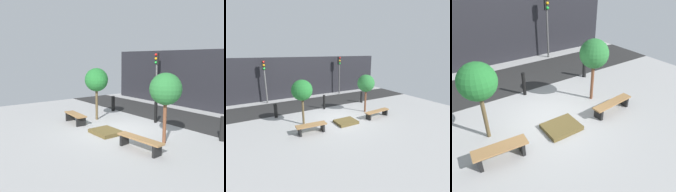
{
  "view_description": "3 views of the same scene",
  "coord_description": "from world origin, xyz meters",
  "views": [
    {
      "loc": [
        8.3,
        -6.67,
        3.19
      ],
      "look_at": [
        -0.53,
        0.02,
        1.48
      ],
      "focal_mm": 40.0,
      "sensor_mm": 36.0,
      "label": 1
    },
    {
      "loc": [
        -5.28,
        -8.99,
        4.21
      ],
      "look_at": [
        -0.13,
        0.03,
        1.53
      ],
      "focal_mm": 28.0,
      "sensor_mm": 36.0,
      "label": 2
    },
    {
      "loc": [
        -3.42,
        -5.91,
        4.92
      ],
      "look_at": [
        0.16,
        -0.64,
        1.27
      ],
      "focal_mm": 35.0,
      "sensor_mm": 36.0,
      "label": 3
    }
  ],
  "objects": [
    {
      "name": "bollard_far_left",
      "position": [
        -3.47,
        2.33,
        0.45
      ],
      "size": [
        0.21,
        0.21,
        0.9
      ],
      "primitive_type": "cylinder",
      "color": "black",
      "rests_on": "ground"
    },
    {
      "name": "bollard_left",
      "position": [
        0.0,
        2.33,
        0.54
      ],
      "size": [
        0.15,
        0.15,
        1.07
      ],
      "primitive_type": "cylinder",
      "color": "black",
      "rests_on": "ground"
    },
    {
      "name": "planter_bed",
      "position": [
        0.0,
        -0.71,
        0.08
      ],
      "size": [
        1.26,
        1.01,
        0.15
      ],
      "primitive_type": "cube",
      "color": "brown",
      "rests_on": "ground"
    },
    {
      "name": "traffic_light_west",
      "position": [
        -3.47,
        6.05,
        2.44
      ],
      "size": [
        0.28,
        0.27,
        3.52
      ],
      "color": "#555555",
      "rests_on": "ground"
    },
    {
      "name": "road_strip",
      "position": [
        0.0,
        4.18,
        0.01
      ],
      "size": [
        18.0,
        3.19,
        0.01
      ],
      "primitive_type": "cube",
      "color": "#252525",
      "rests_on": "ground"
    },
    {
      "name": "bollard_center",
      "position": [
        3.47,
        2.33,
        0.48
      ],
      "size": [
        0.2,
        0.2,
        0.96
      ],
      "primitive_type": "cylinder",
      "color": "black",
      "rests_on": "ground"
    },
    {
      "name": "bench_left",
      "position": [
        -2.28,
        -0.91,
        0.34
      ],
      "size": [
        1.65,
        0.59,
        0.48
      ],
      "rotation": [
        0.0,
        0.0,
        -0.08
      ],
      "color": "black",
      "rests_on": "ground"
    },
    {
      "name": "building_facade",
      "position": [
        0.0,
        7.0,
        1.84
      ],
      "size": [
        16.2,
        0.5,
        3.68
      ],
      "primitive_type": "cube",
      "color": "black",
      "rests_on": "ground"
    },
    {
      "name": "ground_plane",
      "position": [
        0.0,
        0.0,
        0.0
      ],
      "size": [
        18.0,
        18.0,
        0.0
      ],
      "primitive_type": "plane",
      "color": "#989898"
    },
    {
      "name": "tree_behind_left_bench",
      "position": [
        -2.28,
        0.35,
        2.06
      ],
      "size": [
        1.19,
        1.19,
        2.67
      ],
      "color": "brown",
      "rests_on": "ground"
    },
    {
      "name": "bench_right",
      "position": [
        2.28,
        -0.91,
        0.33
      ],
      "size": [
        1.9,
        0.53,
        0.45
      ],
      "rotation": [
        0.0,
        0.0,
        0.08
      ],
      "color": "black",
      "rests_on": "ground"
    },
    {
      "name": "tree_behind_right_bench",
      "position": [
        2.28,
        0.35,
        2.04
      ],
      "size": [
        1.19,
        1.19,
        2.66
      ],
      "color": "brown",
      "rests_on": "ground"
    }
  ]
}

